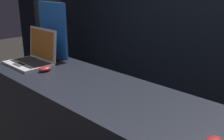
{
  "coord_description": "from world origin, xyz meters",
  "views": [
    {
      "loc": [
        1.04,
        -0.75,
        1.64
      ],
      "look_at": [
        -0.01,
        0.32,
        1.14
      ],
      "focal_mm": 42.0,
      "sensor_mm": 36.0,
      "label": 1
    }
  ],
  "objects_px": {
    "laptop_front": "(34,56)",
    "mouse_front": "(45,69)",
    "promo_stand_front": "(53,32)",
    "person_bystander": "(52,47)"
  },
  "relations": [
    {
      "from": "laptop_front",
      "to": "mouse_front",
      "type": "distance_m",
      "value": 0.26
    },
    {
      "from": "promo_stand_front",
      "to": "mouse_front",
      "type": "bearing_deg",
      "value": -45.97
    },
    {
      "from": "mouse_front",
      "to": "promo_stand_front",
      "type": "bearing_deg",
      "value": 134.03
    },
    {
      "from": "laptop_front",
      "to": "person_bystander",
      "type": "relative_size",
      "value": 0.22
    },
    {
      "from": "mouse_front",
      "to": "laptop_front",
      "type": "bearing_deg",
      "value": 168.27
    },
    {
      "from": "mouse_front",
      "to": "person_bystander",
      "type": "distance_m",
      "value": 1.22
    },
    {
      "from": "laptop_front",
      "to": "promo_stand_front",
      "type": "height_order",
      "value": "promo_stand_front"
    },
    {
      "from": "laptop_front",
      "to": "person_bystander",
      "type": "bearing_deg",
      "value": 138.95
    },
    {
      "from": "laptop_front",
      "to": "person_bystander",
      "type": "xyz_separation_m",
      "value": [
        -0.74,
        0.65,
        -0.15
      ]
    },
    {
      "from": "laptop_front",
      "to": "person_bystander",
      "type": "distance_m",
      "value": 1.0
    }
  ]
}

